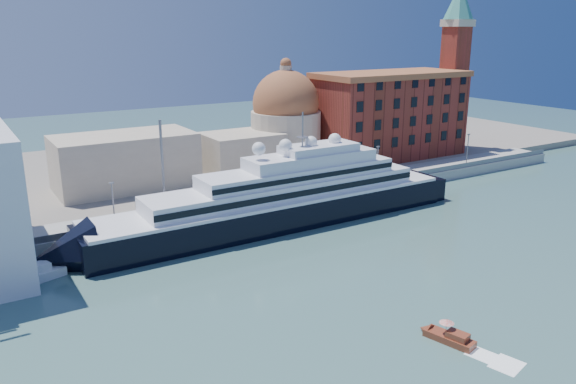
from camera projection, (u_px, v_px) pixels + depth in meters
ground at (359, 264)px, 89.63m from camera, size 400.00×400.00×0.00m
quay at (256, 203)px, 117.06m from camera, size 180.00×10.00×2.50m
land at (183, 166)px, 150.62m from camera, size 260.00×72.00×2.00m
quay_fence at (267, 200)px, 112.87m from camera, size 180.00×0.10×1.20m
superyacht at (267, 206)px, 105.33m from camera, size 83.39×11.56×24.92m
service_barge at (26, 278)px, 82.81m from camera, size 11.95×6.99×2.55m
water_taxi at (451, 337)px, 67.00m from camera, size 3.50×6.40×2.89m
warehouse at (390, 114)px, 154.60m from camera, size 43.00×19.00×23.25m
campanile at (455, 56)px, 162.59m from camera, size 8.40×8.40×47.00m
church at (232, 137)px, 136.99m from camera, size 66.00×18.00×25.50m
lamp_posts at (202, 173)px, 106.85m from camera, size 120.80×2.40×18.00m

